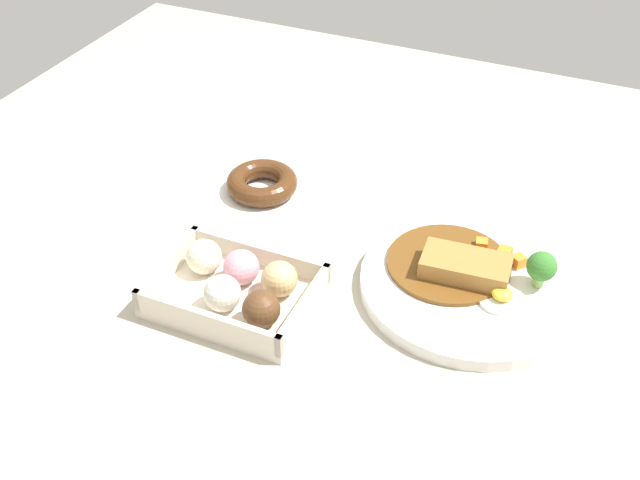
% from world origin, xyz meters
% --- Properties ---
extents(ground_plane, '(1.60, 1.60, 0.00)m').
position_xyz_m(ground_plane, '(0.00, 0.00, 0.00)').
color(ground_plane, '#B2A893').
extents(curry_plate, '(0.29, 0.29, 0.07)m').
position_xyz_m(curry_plate, '(-0.11, -0.14, 0.01)').
color(curry_plate, white).
rests_on(curry_plate, ground_plane).
extents(donut_box, '(0.20, 0.14, 0.06)m').
position_xyz_m(donut_box, '(0.15, 0.00, 0.02)').
color(donut_box, beige).
rests_on(donut_box, ground_plane).
extents(chocolate_ring_donut, '(0.15, 0.15, 0.03)m').
position_xyz_m(chocolate_ring_donut, '(0.23, -0.22, 0.02)').
color(chocolate_ring_donut, white).
rests_on(chocolate_ring_donut, ground_plane).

